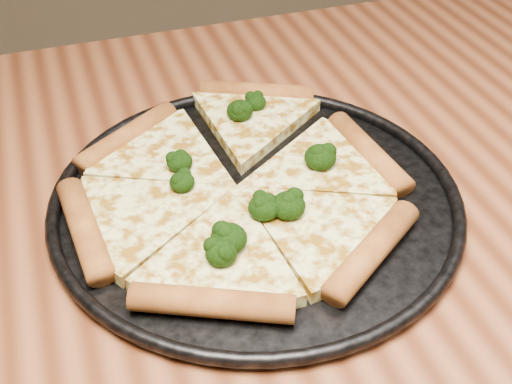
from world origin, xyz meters
name	(u,v)px	position (x,y,z in m)	size (l,w,h in m)	color
dining_table	(282,285)	(0.00, 0.00, 0.66)	(1.20, 0.90, 0.75)	brown
pizza_pan	(256,198)	(-0.02, 0.03, 0.76)	(0.41, 0.41, 0.02)	black
pizza	(238,184)	(-0.03, 0.05, 0.77)	(0.34, 0.39, 0.03)	#FFF89C
broccoli_florets	(253,182)	(-0.02, 0.03, 0.78)	(0.17, 0.25, 0.02)	black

